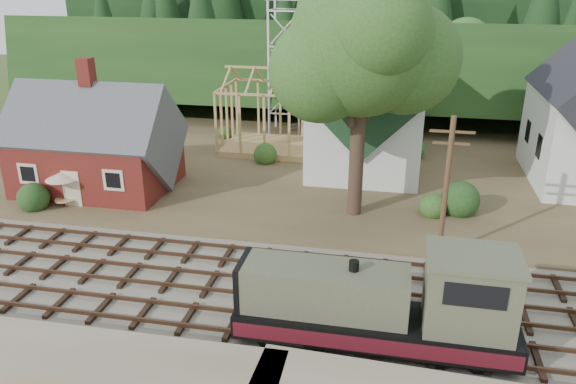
% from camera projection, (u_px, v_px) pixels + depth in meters
% --- Properties ---
extents(ground, '(140.00, 140.00, 0.00)m').
position_uv_depth(ground, '(293.00, 297.00, 26.95)').
color(ground, '#384C1E').
rests_on(ground, ground).
extents(railroad_bed, '(64.00, 11.00, 0.16)m').
position_uv_depth(railroad_bed, '(293.00, 296.00, 26.92)').
color(railroad_bed, '#726B5B').
rests_on(railroad_bed, ground).
extents(village_flat, '(64.00, 26.00, 0.30)m').
position_uv_depth(village_flat, '(337.00, 171.00, 43.28)').
color(village_flat, brown).
rests_on(village_flat, ground).
extents(hillside, '(70.00, 28.96, 12.74)m').
position_uv_depth(hillside, '(362.00, 104.00, 65.18)').
color(hillside, '#1E3F19').
rests_on(hillside, ground).
extents(ridge, '(80.00, 20.00, 12.00)m').
position_uv_depth(ridge, '(370.00, 79.00, 79.74)').
color(ridge, black).
rests_on(ridge, ground).
extents(depot, '(10.80, 7.41, 9.00)m').
position_uv_depth(depot, '(96.00, 147.00, 38.71)').
color(depot, maroon).
rests_on(depot, village_flat).
extents(church, '(8.40, 15.17, 13.00)m').
position_uv_depth(church, '(368.00, 103.00, 42.57)').
color(church, silver).
rests_on(church, village_flat).
extents(timber_frame, '(8.20, 6.20, 6.99)m').
position_uv_depth(timber_frame, '(273.00, 116.00, 46.87)').
color(timber_frame, tan).
rests_on(timber_frame, village_flat).
extents(lattice_tower, '(3.20, 3.20, 12.12)m').
position_uv_depth(lattice_tower, '(287.00, 25.00, 49.81)').
color(lattice_tower, silver).
rests_on(lattice_tower, village_flat).
extents(big_tree, '(10.90, 8.40, 14.70)m').
position_uv_depth(big_tree, '(365.00, 53.00, 31.94)').
color(big_tree, '#38281E').
rests_on(big_tree, village_flat).
extents(telegraph_pole_near, '(2.20, 0.28, 8.00)m').
position_uv_depth(telegraph_pole_near, '(446.00, 187.00, 28.82)').
color(telegraph_pole_near, '#4C331E').
rests_on(telegraph_pole_near, ground).
extents(locomotive, '(11.26, 2.82, 4.53)m').
position_uv_depth(locomotive, '(386.00, 306.00, 22.65)').
color(locomotive, black).
rests_on(locomotive, railroad_bed).
extents(car_blue, '(2.44, 3.43, 1.08)m').
position_uv_depth(car_blue, '(123.00, 190.00, 37.73)').
color(car_blue, '#5D7BC8').
rests_on(car_blue, village_flat).
extents(car_green, '(4.03, 1.97, 1.27)m').
position_uv_depth(car_green, '(30.00, 165.00, 42.15)').
color(car_green, gray).
rests_on(car_green, village_flat).
extents(patio_set, '(2.06, 2.06, 2.30)m').
position_uv_depth(patio_set, '(62.00, 177.00, 35.93)').
color(patio_set, silver).
rests_on(patio_set, village_flat).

